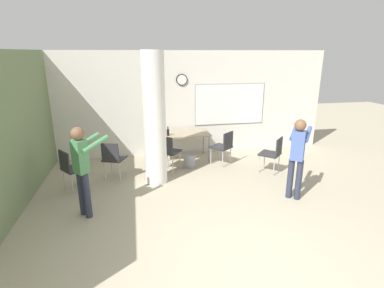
{
  "coord_description": "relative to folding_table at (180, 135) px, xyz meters",
  "views": [
    {
      "loc": [
        -1.36,
        -2.99,
        2.75
      ],
      "look_at": [
        -0.29,
        2.54,
        1.02
      ],
      "focal_mm": 28.0,
      "sensor_mm": 36.0,
      "label": 1
    }
  ],
  "objects": [
    {
      "name": "ground_plane",
      "position": [
        0.23,
        -4.47,
        -0.67
      ],
      "size": [
        24.0,
        24.0,
        0.0
      ],
      "primitive_type": "plane",
      "color": "#ADA389"
    },
    {
      "name": "wall_left_accent",
      "position": [
        -3.27,
        -1.97,
        0.73
      ],
      "size": [
        0.12,
        7.0,
        2.8
      ],
      "color": "#6B7F56",
      "rests_on": "ground_plane"
    },
    {
      "name": "wall_back",
      "position": [
        0.26,
        0.58,
        0.72
      ],
      "size": [
        8.0,
        0.15,
        2.8
      ],
      "color": "silver",
      "rests_on": "ground_plane"
    },
    {
      "name": "support_pillar",
      "position": [
        -0.74,
        -1.3,
        0.73
      ],
      "size": [
        0.47,
        0.47,
        2.8
      ],
      "color": "white",
      "rests_on": "ground_plane"
    },
    {
      "name": "folding_table",
      "position": [
        0.0,
        0.0,
        0.0
      ],
      "size": [
        1.52,
        0.74,
        0.72
      ],
      "color": "tan",
      "rests_on": "ground_plane"
    },
    {
      "name": "bottle_on_table",
      "position": [
        -0.34,
        -0.16,
        0.14
      ],
      "size": [
        0.07,
        0.07,
        0.23
      ],
      "color": "black",
      "rests_on": "folding_table"
    },
    {
      "name": "waste_bin",
      "position": [
        0.14,
        -0.56,
        -0.52
      ],
      "size": [
        0.3,
        0.3,
        0.32
      ],
      "color": "gray",
      "rests_on": "ground_plane"
    },
    {
      "name": "chair_near_pillar",
      "position": [
        -1.67,
        -0.95,
        -0.16
      ],
      "size": [
        0.57,
        0.57,
        0.87
      ],
      "color": "#2D2D33",
      "rests_on": "ground_plane"
    },
    {
      "name": "chair_by_left_wall",
      "position": [
        -2.47,
        -1.39,
        -0.16
      ],
      "size": [
        0.62,
        0.62,
        0.87
      ],
      "color": "#2D2D33",
      "rests_on": "ground_plane"
    },
    {
      "name": "chair_table_left",
      "position": [
        -0.4,
        -0.68,
        -0.16
      ],
      "size": [
        0.62,
        0.62,
        0.87
      ],
      "color": "#2D2D33",
      "rests_on": "ground_plane"
    },
    {
      "name": "chair_table_right",
      "position": [
        1.01,
        -0.57,
        -0.16
      ],
      "size": [
        0.62,
        0.62,
        0.87
      ],
      "color": "#2D2D33",
      "rests_on": "ground_plane"
    },
    {
      "name": "chair_mid_room",
      "position": [
        2.0,
        -1.3,
        -0.16
      ],
      "size": [
        0.62,
        0.62,
        0.87
      ],
      "color": "#2D2D33",
      "rests_on": "ground_plane"
    },
    {
      "name": "person_watching_back",
      "position": [
        -2.05,
        -2.51,
        0.27
      ],
      "size": [
        0.63,
        0.59,
        1.6
      ],
      "color": "#2D3347",
      "rests_on": "ground_plane"
    },
    {
      "name": "person_playing_side",
      "position": [
        1.84,
        -2.59,
        0.26
      ],
      "size": [
        0.58,
        0.64,
        1.58
      ],
      "color": "#2D3347",
      "rests_on": "ground_plane"
    }
  ]
}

